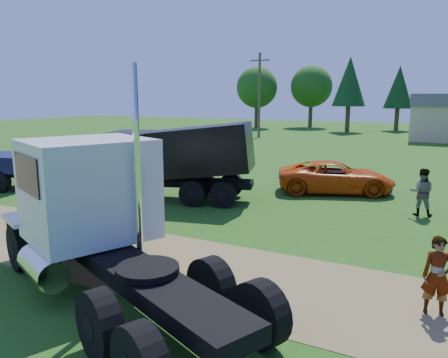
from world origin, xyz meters
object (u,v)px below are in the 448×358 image
at_px(black_dump_truck, 170,157).
at_px(spectator_a, 437,276).
at_px(white_semi_tractor, 91,212).
at_px(orange_pickup, 336,177).

relative_size(black_dump_truck, spectator_a, 4.78).
distance_m(black_dump_truck, spectator_a, 12.30).
bearing_deg(white_semi_tractor, spectator_a, 39.03).
bearing_deg(white_semi_tractor, black_dump_truck, 135.52).
bearing_deg(black_dump_truck, white_semi_tractor, -85.43).
relative_size(white_semi_tractor, orange_pickup, 1.62).
xyz_separation_m(white_semi_tractor, black_dump_truck, (-3.24, 8.06, 0.11)).
height_order(white_semi_tractor, orange_pickup, white_semi_tractor).
bearing_deg(spectator_a, orange_pickup, 101.66).
xyz_separation_m(white_semi_tractor, spectator_a, (7.44, 2.05, -0.93)).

